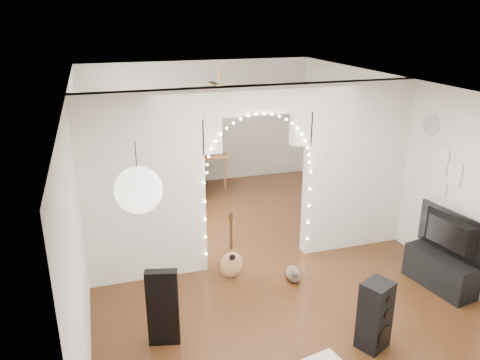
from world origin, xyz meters
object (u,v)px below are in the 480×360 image
object	(u,v)px
bookcase	(169,163)
dining_chair_right	(191,186)
floor_speaker	(375,316)
acoustic_guitar	(231,254)
media_console	(440,271)
dining_table	(198,157)
dining_chair_left	(173,188)

from	to	relation	value
bookcase	dining_chair_right	xyz separation A→B (m)	(0.37, -0.42, -0.41)
floor_speaker	acoustic_guitar	bearing A→B (deg)	95.82
bookcase	media_console	bearing A→B (deg)	-74.14
dining_chair_right	dining_table	bearing A→B (deg)	77.00
acoustic_guitar	media_console	distance (m)	2.94
dining_chair_left	dining_table	bearing A→B (deg)	30.60
dining_table	media_console	bearing A→B (deg)	-67.20
bookcase	dining_chair_left	bearing A→B (deg)	-109.28
floor_speaker	dining_chair_left	bearing A→B (deg)	80.83
bookcase	dining_table	size ratio (longest dim) A/B	1.08
dining_table	dining_chair_right	world-z (taller)	dining_table
floor_speaker	bookcase	bearing A→B (deg)	79.17
bookcase	dining_chair_right	bearing A→B (deg)	-65.14
acoustic_guitar	media_console	bearing A→B (deg)	-11.23
bookcase	dining_chair_right	distance (m)	0.69
acoustic_guitar	dining_table	world-z (taller)	acoustic_guitar
dining_chair_left	dining_chair_right	distance (m)	0.41
floor_speaker	dining_chair_left	distance (m)	5.31
dining_chair_left	bookcase	bearing A→B (deg)	72.63
media_console	dining_chair_left	xyz separation A→B (m)	(-3.02, 4.29, 0.02)
media_console	dining_table	world-z (taller)	dining_table
acoustic_guitar	bookcase	xyz separation A→B (m)	(-0.27, 3.71, 0.28)
acoustic_guitar	dining_chair_left	size ratio (longest dim) A/B	1.46
media_console	dining_chair_left	bearing A→B (deg)	115.73
floor_speaker	dining_chair_right	world-z (taller)	floor_speaker
acoustic_guitar	dining_chair_right	distance (m)	3.29
media_console	dining_chair_right	xyz separation A→B (m)	(-2.62, 4.38, 0.01)
media_console	dining_chair_right	distance (m)	5.11
media_console	dining_table	xyz separation A→B (m)	(-2.33, 4.97, 0.43)
media_console	bookcase	size ratio (longest dim) A/B	0.75
floor_speaker	bookcase	xyz separation A→B (m)	(-1.40, 5.63, 0.25)
acoustic_guitar	dining_table	distance (m)	3.90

